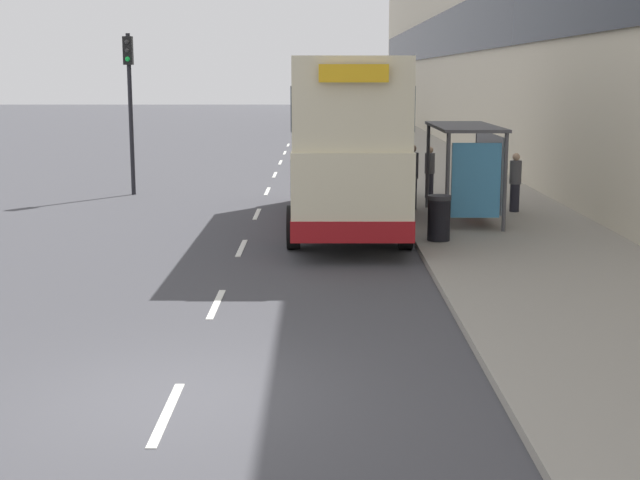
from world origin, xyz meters
TOP-DOWN VIEW (x-y plane):
  - ground_plane at (0.00, 0.00)m, footprint 220.00×220.00m
  - pavement at (6.50, 38.50)m, footprint 5.00×93.00m
  - terrace_facade at (10.49, 38.50)m, footprint 3.10×93.00m
  - lane_mark_0 at (0.00, -0.51)m, footprint 0.12×2.00m
  - lane_mark_1 at (0.00, 4.57)m, footprint 0.12×2.00m
  - lane_mark_2 at (0.00, 9.64)m, footprint 0.12×2.00m
  - lane_mark_3 at (0.00, 14.71)m, footprint 0.12×2.00m
  - lane_mark_4 at (0.00, 19.79)m, footprint 0.12×2.00m
  - lane_mark_5 at (0.00, 24.86)m, footprint 0.12×2.00m
  - lane_mark_6 at (0.00, 29.93)m, footprint 0.12×2.00m
  - lane_mark_7 at (0.00, 35.01)m, footprint 0.12×2.00m
  - lane_mark_8 at (0.00, 40.08)m, footprint 0.12×2.00m
  - bus_shelter at (5.77, 12.75)m, footprint 1.60×4.20m
  - double_decker_bus_near at (2.47, 12.73)m, footprint 2.85×10.23m
  - car_0 at (3.03, 51.74)m, footprint 1.91×4.08m
  - pedestrian_at_shelter at (4.42, 14.81)m, footprint 0.37×0.37m
  - pedestrian_1 at (5.22, 17.21)m, footprint 0.32×0.32m
  - pedestrian_2 at (7.26, 14.31)m, footprint 0.33×0.33m
  - litter_bin at (4.55, 9.89)m, footprint 0.55×0.55m
  - traffic_light_far_kerb at (-4.40, 18.96)m, footprint 0.30×0.32m

SIDE VIEW (x-z plane):
  - ground_plane at x=0.00m, z-range 0.00..0.00m
  - lane_mark_0 at x=0.00m, z-range 0.00..0.01m
  - lane_mark_1 at x=0.00m, z-range 0.00..0.01m
  - lane_mark_2 at x=0.00m, z-range 0.00..0.01m
  - lane_mark_3 at x=0.00m, z-range 0.00..0.01m
  - lane_mark_4 at x=0.00m, z-range 0.00..0.01m
  - lane_mark_5 at x=0.00m, z-range 0.00..0.01m
  - lane_mark_6 at x=0.00m, z-range 0.00..0.01m
  - lane_mark_7 at x=0.00m, z-range 0.00..0.01m
  - lane_mark_8 at x=0.00m, z-range 0.00..0.01m
  - pavement at x=6.50m, z-range 0.00..0.14m
  - litter_bin at x=4.55m, z-range 0.14..1.19m
  - car_0 at x=3.03m, z-range -0.01..1.75m
  - pedestrian_1 at x=5.22m, z-range 0.16..1.75m
  - pedestrian_2 at x=7.26m, z-range 0.16..1.80m
  - pedestrian_at_shelter at x=4.42m, z-range 0.16..2.01m
  - bus_shelter at x=5.77m, z-range 0.64..3.12m
  - double_decker_bus_near at x=2.47m, z-range 0.13..4.43m
  - traffic_light_far_kerb at x=-4.40m, z-range 0.89..6.12m
  - terrace_facade at x=10.49m, z-range 0.00..13.87m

